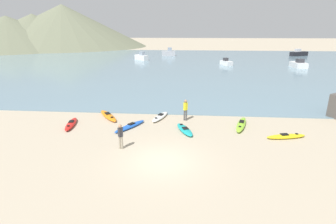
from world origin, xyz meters
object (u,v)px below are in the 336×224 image
(kayak_on_sand_2, at_px, (130,126))
(moored_boat_4, at_px, (299,64))
(moored_boat_3, at_px, (169,53))
(person_near_waterline, at_px, (185,109))
(kayak_on_sand_5, at_px, (286,136))
(kayak_on_sand_3, at_px, (185,130))
(moored_boat_0, at_px, (141,57))
(moored_boat_2, at_px, (226,63))
(kayak_on_sand_6, at_px, (71,124))
(person_near_foreground, at_px, (120,135))
(kayak_on_sand_0, at_px, (160,117))
(kayak_on_sand_1, at_px, (241,124))
(moored_boat_1, at_px, (299,53))
(kayak_on_sand_4, at_px, (108,116))

(kayak_on_sand_2, distance_m, moored_boat_4, 42.21)
(moored_boat_3, bearing_deg, person_near_waterline, -83.84)
(kayak_on_sand_2, relative_size, kayak_on_sand_5, 1.06)
(moored_boat_3, bearing_deg, kayak_on_sand_3, -84.11)
(moored_boat_0, bearing_deg, moored_boat_2, -21.98)
(kayak_on_sand_6, xyz_separation_m, person_near_foreground, (4.90, -3.66, 0.78))
(kayak_on_sand_0, xyz_separation_m, kayak_on_sand_6, (-6.68, -2.30, 0.00))
(kayak_on_sand_0, xyz_separation_m, kayak_on_sand_2, (-2.03, -2.33, -0.01))
(kayak_on_sand_0, height_order, kayak_on_sand_3, kayak_on_sand_0)
(kayak_on_sand_5, bearing_deg, kayak_on_sand_1, 142.53)
(kayak_on_sand_2, height_order, moored_boat_0, moored_boat_0)
(kayak_on_sand_2, height_order, moored_boat_1, moored_boat_1)
(kayak_on_sand_1, bearing_deg, kayak_on_sand_3, -162.53)
(kayak_on_sand_0, distance_m, person_near_foreground, 6.28)
(moored_boat_0, relative_size, moored_boat_2, 1.19)
(moored_boat_0, distance_m, moored_boat_1, 42.78)
(kayak_on_sand_1, relative_size, moored_boat_1, 0.64)
(kayak_on_sand_0, relative_size, kayak_on_sand_5, 1.00)
(kayak_on_sand_6, distance_m, moored_boat_2, 39.59)
(kayak_on_sand_5, relative_size, person_near_foreground, 1.77)
(moored_boat_2, relative_size, moored_boat_4, 0.82)
(kayak_on_sand_0, bearing_deg, kayak_on_sand_5, -20.53)
(person_near_foreground, bearing_deg, moored_boat_4, 56.51)
(moored_boat_0, xyz_separation_m, moored_boat_4, (32.14, -9.72, -0.11))
(kayak_on_sand_2, bearing_deg, moored_boat_3, 91.53)
(kayak_on_sand_3, xyz_separation_m, person_near_waterline, (-0.00, 2.42, 0.87))
(moored_boat_1, relative_size, moored_boat_4, 1.34)
(moored_boat_0, xyz_separation_m, moored_boat_1, (40.75, 13.05, -0.01))
(moored_boat_4, bearing_deg, kayak_on_sand_3, -121.40)
(kayak_on_sand_2, xyz_separation_m, moored_boat_4, (25.10, 33.93, 0.50))
(kayak_on_sand_5, distance_m, kayak_on_sand_6, 15.81)
(moored_boat_1, bearing_deg, kayak_on_sand_0, -120.22)
(kayak_on_sand_1, height_order, kayak_on_sand_6, kayak_on_sand_1)
(moored_boat_1, height_order, moored_boat_3, moored_boat_3)
(kayak_on_sand_5, bearing_deg, moored_boat_1, 68.65)
(kayak_on_sand_1, distance_m, moored_boat_1, 61.19)
(person_near_foreground, xyz_separation_m, moored_boat_2, (11.48, 39.71, -0.36))
(kayak_on_sand_1, distance_m, moored_boat_4, 36.93)
(kayak_on_sand_3, height_order, person_near_foreground, person_near_foreground)
(person_near_waterline, bearing_deg, person_near_foreground, -124.56)
(kayak_on_sand_5, xyz_separation_m, person_near_foreground, (-10.87, -2.56, 0.79))
(kayak_on_sand_4, bearing_deg, kayak_on_sand_3, -22.02)
(kayak_on_sand_4, distance_m, moored_boat_4, 41.94)
(kayak_on_sand_0, relative_size, moored_boat_1, 0.54)
(moored_boat_3, bearing_deg, kayak_on_sand_2, -88.47)
(kayak_on_sand_0, distance_m, moored_boat_3, 51.60)
(person_near_foreground, xyz_separation_m, moored_boat_4, (24.85, 37.56, -0.30))
(moored_boat_4, bearing_deg, kayak_on_sand_1, -116.78)
(moored_boat_0, bearing_deg, kayak_on_sand_0, -77.62)
(moored_boat_0, relative_size, moored_boat_4, 0.97)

